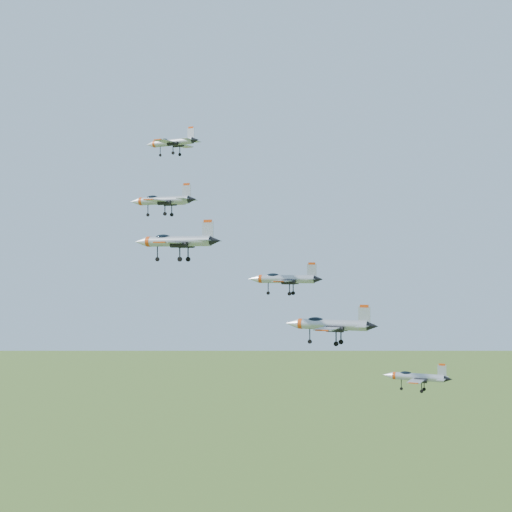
# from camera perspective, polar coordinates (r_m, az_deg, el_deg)

# --- Properties ---
(jet_lead) EXTENTS (12.09, 10.35, 3.32)m
(jet_lead) POSITION_cam_1_polar(r_m,az_deg,el_deg) (140.56, -6.78, 9.02)
(jet_lead) COLOR #9BA0A7
(jet_left_high) EXTENTS (12.78, 10.78, 3.44)m
(jet_left_high) POSITION_cam_1_polar(r_m,az_deg,el_deg) (122.05, -7.52, 4.44)
(jet_left_high) COLOR #9BA0A7
(jet_right_high) EXTENTS (13.55, 11.42, 3.65)m
(jet_right_high) POSITION_cam_1_polar(r_m,az_deg,el_deg) (100.08, -6.44, 1.20)
(jet_right_high) COLOR #9BA0A7
(jet_left_low) EXTENTS (13.57, 11.34, 3.63)m
(jet_left_low) POSITION_cam_1_polar(r_m,az_deg,el_deg) (124.25, 2.27, -1.84)
(jet_left_low) COLOR #9BA0A7
(jet_right_low) EXTENTS (13.86, 11.69, 3.73)m
(jet_right_low) POSITION_cam_1_polar(r_m,az_deg,el_deg) (103.44, 5.91, -5.47)
(jet_right_low) COLOR #9BA0A7
(jet_trail) EXTENTS (11.10, 9.41, 3.00)m
(jet_trail) POSITION_cam_1_polar(r_m,az_deg,el_deg) (119.55, 12.70, -9.41)
(jet_trail) COLOR #9BA0A7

